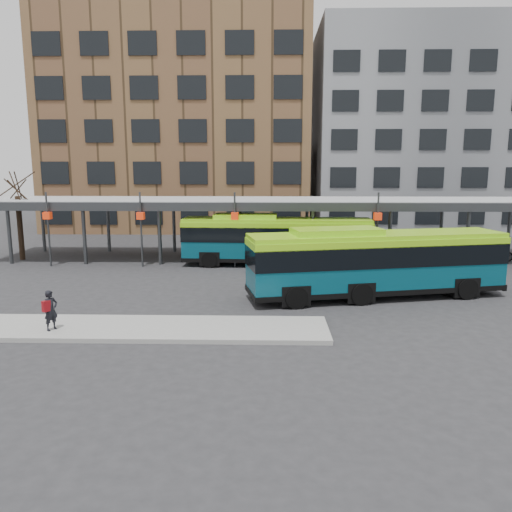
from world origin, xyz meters
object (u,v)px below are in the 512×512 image
(bus_front, at_px, (375,261))
(pedestrian, at_px, (51,310))
(tree, at_px, (20,225))
(bus_rear, at_px, (276,239))

(bus_front, relative_size, pedestrian, 8.27)
(tree, bearing_deg, pedestrian, -60.46)
(bus_front, relative_size, bus_rear, 1.05)
(bus_front, height_order, pedestrian, bus_front)
(pedestrian, bearing_deg, bus_rear, 0.21)
(tree, bearing_deg, bus_rear, -4.83)
(bus_front, bearing_deg, tree, 144.40)
(tree, height_order, bus_rear, tree)
(tree, bearing_deg, bus_front, -23.17)
(bus_rear, xyz_separation_m, pedestrian, (-8.81, -14.04, -0.77))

